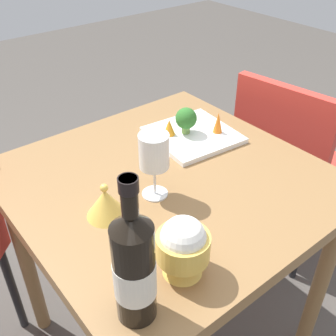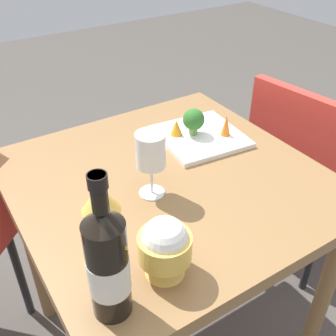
# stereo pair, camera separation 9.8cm
# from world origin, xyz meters

# --- Properties ---
(ground_plane) EXTENTS (8.00, 8.00, 0.00)m
(ground_plane) POSITION_xyz_m (0.00, 0.00, 0.00)
(ground_plane) COLOR #4C4742
(dining_table) EXTENTS (0.82, 0.82, 0.76)m
(dining_table) POSITION_xyz_m (0.00, 0.00, 0.66)
(dining_table) COLOR olive
(dining_table) RESTS_ON ground_plane
(chair_by_wall) EXTENTS (0.45, 0.45, 0.85)m
(chair_by_wall) POSITION_xyz_m (0.65, 0.06, 0.53)
(chair_by_wall) COLOR red
(chair_by_wall) RESTS_ON ground_plane
(wine_bottle) EXTENTS (0.08, 0.08, 0.31)m
(wine_bottle) POSITION_xyz_m (-0.32, -0.30, 0.88)
(wine_bottle) COLOR black
(wine_bottle) RESTS_ON dining_table
(wine_glass) EXTENTS (0.08, 0.08, 0.18)m
(wine_glass) POSITION_xyz_m (-0.07, -0.04, 0.88)
(wine_glass) COLOR white
(wine_glass) RESTS_ON dining_table
(rice_bowl) EXTENTS (0.11, 0.11, 0.14)m
(rice_bowl) POSITION_xyz_m (-0.19, -0.28, 0.83)
(rice_bowl) COLOR gold
(rice_bowl) RESTS_ON dining_table
(rice_bowl_lid) EXTENTS (0.10, 0.10, 0.09)m
(rice_bowl_lid) POSITION_xyz_m (-0.22, -0.03, 0.79)
(rice_bowl_lid) COLOR gold
(rice_bowl_lid) RESTS_ON dining_table
(serving_plate) EXTENTS (0.27, 0.27, 0.02)m
(serving_plate) POSITION_xyz_m (0.20, 0.12, 0.76)
(serving_plate) COLOR white
(serving_plate) RESTS_ON dining_table
(broccoli_floret) EXTENTS (0.07, 0.07, 0.09)m
(broccoli_floret) POSITION_xyz_m (0.18, 0.13, 0.82)
(broccoli_floret) COLOR #729E4C
(broccoli_floret) RESTS_ON serving_plate
(carrot_garnish_left) EXTENTS (0.04, 0.04, 0.05)m
(carrot_garnish_left) POSITION_xyz_m (0.13, 0.16, 0.80)
(carrot_garnish_left) COLOR orange
(carrot_garnish_left) RESTS_ON serving_plate
(carrot_garnish_right) EXTENTS (0.03, 0.03, 0.07)m
(carrot_garnish_right) POSITION_xyz_m (0.26, 0.07, 0.81)
(carrot_garnish_right) COLOR orange
(carrot_garnish_right) RESTS_ON serving_plate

